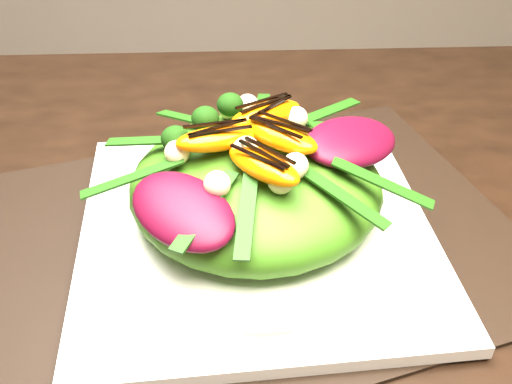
{
  "coord_description": "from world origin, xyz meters",
  "views": [
    {
      "loc": [
        0.25,
        -0.33,
        1.09
      ],
      "look_at": [
        0.26,
        0.06,
        0.8
      ],
      "focal_mm": 42.0,
      "sensor_mm": 36.0,
      "label": 1
    }
  ],
  "objects_px": {
    "lettuce_mound": "(256,184)",
    "orange_segment": "(249,134)",
    "placemat": "(256,236)",
    "salad_bowl": "(256,216)",
    "plate_base": "(256,230)"
  },
  "relations": [
    {
      "from": "lettuce_mound",
      "to": "orange_segment",
      "type": "bearing_deg",
      "value": 128.17
    },
    {
      "from": "placemat",
      "to": "lettuce_mound",
      "type": "relative_size",
      "value": 2.16
    },
    {
      "from": "placemat",
      "to": "salad_bowl",
      "type": "distance_m",
      "value": 0.02
    },
    {
      "from": "placemat",
      "to": "plate_base",
      "type": "relative_size",
      "value": 1.5
    },
    {
      "from": "orange_segment",
      "to": "salad_bowl",
      "type": "bearing_deg",
      "value": -51.83
    },
    {
      "from": "orange_segment",
      "to": "placemat",
      "type": "bearing_deg",
      "value": -51.83
    },
    {
      "from": "salad_bowl",
      "to": "lettuce_mound",
      "type": "height_order",
      "value": "lettuce_mound"
    },
    {
      "from": "orange_segment",
      "to": "lettuce_mound",
      "type": "bearing_deg",
      "value": -51.83
    },
    {
      "from": "lettuce_mound",
      "to": "orange_segment",
      "type": "distance_m",
      "value": 0.04
    },
    {
      "from": "salad_bowl",
      "to": "orange_segment",
      "type": "relative_size",
      "value": 3.92
    },
    {
      "from": "salad_bowl",
      "to": "lettuce_mound",
      "type": "relative_size",
      "value": 1.3
    },
    {
      "from": "plate_base",
      "to": "salad_bowl",
      "type": "bearing_deg",
      "value": 0.0
    },
    {
      "from": "salad_bowl",
      "to": "orange_segment",
      "type": "xyz_separation_m",
      "value": [
        -0.01,
        0.01,
        0.08
      ]
    },
    {
      "from": "lettuce_mound",
      "to": "placemat",
      "type": "bearing_deg",
      "value": -90.0
    },
    {
      "from": "plate_base",
      "to": "orange_segment",
      "type": "bearing_deg",
      "value": 128.17
    }
  ]
}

